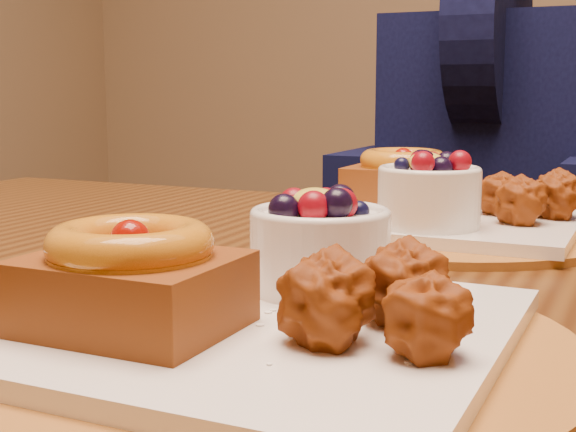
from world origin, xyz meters
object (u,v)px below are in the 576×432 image
at_px(chair_far, 552,280).
at_px(place_setting_far, 439,206).
at_px(dining_table, 377,362).
at_px(diner, 487,108).
at_px(place_setting_near, 260,304).

bearing_deg(chair_far, place_setting_far, -83.72).
relative_size(dining_table, chair_far, 1.69).
xyz_separation_m(place_setting_far, diner, (-0.11, 0.80, 0.09)).
distance_m(dining_table, place_setting_near, 0.24).
relative_size(dining_table, diner, 1.96).
bearing_deg(dining_table, place_setting_far, 91.03).
xyz_separation_m(dining_table, diner, (-0.11, 1.01, 0.19)).
height_order(dining_table, place_setting_near, place_setting_near).
relative_size(chair_far, diner, 1.16).
bearing_deg(dining_table, chair_far, 88.43).
relative_size(dining_table, place_setting_far, 4.21).
bearing_deg(place_setting_far, chair_far, 87.76).
relative_size(place_setting_near, chair_far, 0.40).
distance_m(place_setting_far, diner, 0.81).
bearing_deg(dining_table, place_setting_near, -90.86).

